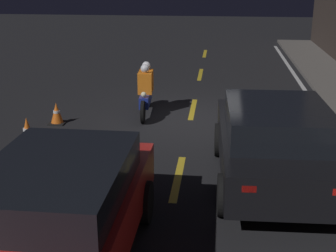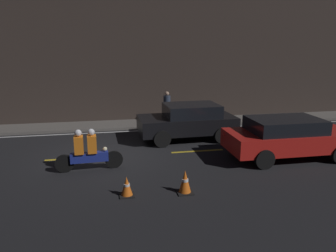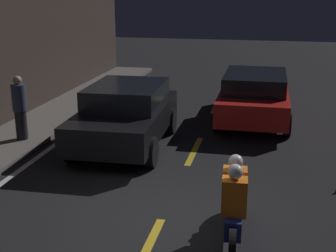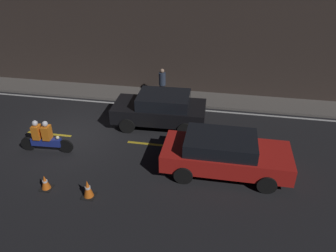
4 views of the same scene
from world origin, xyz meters
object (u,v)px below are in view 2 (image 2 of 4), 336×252
Objects in this scene: taxi_red at (288,136)px; motorcycle at (87,151)px; pedestrian at (167,107)px; van_black at (188,121)px; traffic_cone_near at (127,187)px; traffic_cone_mid at (185,182)px.

taxi_red reaches higher than motorcycle.
van_black is at bearing -80.45° from pedestrian.
pedestrian is at bearing 53.05° from motorcycle.
pedestrian reaches higher than traffic_cone_near.
van_black is at bearing 75.05° from traffic_cone_mid.
van_black is 7.60× the size of traffic_cone_near.
van_black is 6.36× the size of traffic_cone_mid.
motorcycle is at bearing 179.62° from taxi_red.
taxi_red reaches higher than traffic_cone_mid.
motorcycle is 1.34× the size of pedestrian.
pedestrian is at bearing 71.73° from traffic_cone_near.
taxi_red is at bearing 26.76° from traffic_cone_mid.
traffic_cone_near is 7.97m from pedestrian.
pedestrian is (-3.32, 5.51, 0.15)m from taxi_red.
taxi_red is 2.82× the size of pedestrian.
motorcycle is (-6.91, 0.04, -0.13)m from taxi_red.
motorcycle is at bearing -123.29° from pedestrian.
traffic_cone_near is at bearing 175.94° from traffic_cone_mid.
traffic_cone_near is (-2.92, -4.99, -0.54)m from van_black.
taxi_red is 6.91× the size of traffic_cone_mid.
traffic_cone_mid is 7.73m from pedestrian.
motorcycle reaches higher than traffic_cone_mid.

